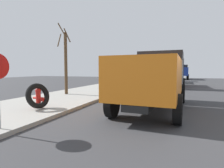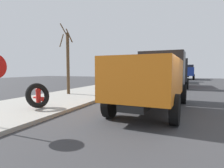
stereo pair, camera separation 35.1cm
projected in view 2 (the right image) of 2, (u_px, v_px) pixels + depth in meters
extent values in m
plane|color=#38383A|center=(158.00, 122.00, 6.87)|extent=(80.00, 80.00, 0.00)
cube|color=#99968E|center=(26.00, 107.00, 9.28)|extent=(36.00, 5.00, 0.15)
cylinder|color=red|center=(38.00, 100.00, 8.74)|extent=(0.22, 0.22, 0.75)
sphere|color=red|center=(38.00, 90.00, 8.71)|extent=(0.25, 0.25, 0.25)
cylinder|color=red|center=(42.00, 98.00, 8.66)|extent=(0.10, 0.18, 0.10)
cylinder|color=red|center=(35.00, 97.00, 8.81)|extent=(0.10, 0.18, 0.10)
cylinder|color=red|center=(42.00, 100.00, 8.67)|extent=(0.12, 0.18, 0.12)
torus|color=black|center=(38.00, 95.00, 8.52)|extent=(1.26, 0.79, 1.19)
cube|color=orange|center=(148.00, 77.00, 7.93)|extent=(4.91, 2.72, 1.60)
cube|color=black|center=(162.00, 70.00, 11.18)|extent=(2.11, 2.59, 2.20)
cube|color=black|center=(153.00, 96.00, 9.00)|extent=(7.03, 1.22, 0.24)
cylinder|color=black|center=(141.00, 92.00, 11.62)|extent=(1.11, 0.35, 1.10)
cylinder|color=black|center=(183.00, 94.00, 10.58)|extent=(1.11, 0.35, 1.10)
cylinder|color=black|center=(110.00, 104.00, 7.44)|extent=(1.11, 0.35, 1.10)
cylinder|color=black|center=(175.00, 110.00, 6.41)|extent=(1.11, 0.35, 1.10)
cube|color=red|center=(175.00, 73.00, 21.86)|extent=(4.85, 2.60, 1.60)
cube|color=black|center=(174.00, 70.00, 18.48)|extent=(2.05, 2.54, 2.20)
cube|color=black|center=(174.00, 81.00, 20.91)|extent=(7.02, 1.04, 0.24)
cylinder|color=black|center=(187.00, 84.00, 18.33)|extent=(1.11, 0.32, 1.10)
cylinder|color=black|center=(161.00, 83.00, 19.21)|extent=(1.11, 0.32, 1.10)
cylinder|color=black|center=(186.00, 81.00, 22.62)|extent=(1.11, 0.32, 1.10)
cylinder|color=black|center=(165.00, 81.00, 23.50)|extent=(1.11, 0.32, 1.10)
cube|color=#237033|center=(168.00, 72.00, 27.50)|extent=(4.89, 2.67, 1.60)
cube|color=black|center=(171.00, 70.00, 30.76)|extent=(2.09, 2.57, 2.20)
cube|color=black|center=(169.00, 78.00, 28.58)|extent=(7.03, 1.15, 0.24)
cylinder|color=black|center=(163.00, 78.00, 31.19)|extent=(1.11, 0.34, 1.10)
cylinder|color=black|center=(178.00, 78.00, 30.18)|extent=(1.11, 0.34, 1.10)
cylinder|color=black|center=(158.00, 79.00, 27.00)|extent=(1.11, 0.34, 1.10)
cylinder|color=black|center=(176.00, 80.00, 25.98)|extent=(1.11, 0.34, 1.10)
cube|color=#1E3899|center=(187.00, 71.00, 36.12)|extent=(4.83, 2.56, 1.60)
cube|color=black|center=(187.00, 70.00, 39.41)|extent=(2.03, 2.53, 2.20)
cube|color=black|center=(187.00, 76.00, 37.21)|extent=(7.01, 0.99, 0.24)
cylinder|color=black|center=(181.00, 76.00, 39.81)|extent=(1.10, 0.31, 1.10)
cylinder|color=black|center=(193.00, 76.00, 38.85)|extent=(1.10, 0.31, 1.10)
cylinder|color=black|center=(180.00, 77.00, 35.58)|extent=(1.10, 0.31, 1.10)
cylinder|color=black|center=(194.00, 77.00, 34.62)|extent=(1.10, 0.31, 1.10)
cylinder|color=#4C3823|center=(68.00, 64.00, 13.55)|extent=(0.22, 0.22, 4.45)
cylinder|color=#4C3823|center=(69.00, 36.00, 13.22)|extent=(0.54, 0.30, 0.94)
cylinder|color=#4C3823|center=(64.00, 31.00, 13.05)|extent=(0.10, 0.76, 1.15)
cylinder|color=#4C3823|center=(62.00, 40.00, 13.43)|extent=(0.90, 0.39, 1.06)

